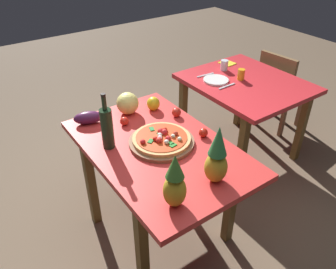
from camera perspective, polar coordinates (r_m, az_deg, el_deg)
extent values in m
plane|color=brown|center=(2.67, -1.42, -15.52)|extent=(10.00, 10.00, 0.00)
cube|color=brown|center=(2.53, -12.82, -8.22)|extent=(0.06, 0.06, 0.73)
cube|color=brown|center=(2.08, -4.38, -19.15)|extent=(0.06, 0.06, 0.73)
cube|color=brown|center=(2.78, 0.46, -2.81)|extent=(0.06, 0.06, 0.73)
cube|color=brown|center=(2.38, 10.54, -11.08)|extent=(0.06, 0.06, 0.73)
cube|color=red|center=(2.16, -1.70, -2.34)|extent=(1.26, 0.81, 0.04)
cube|color=brown|center=(3.26, 2.52, 3.18)|extent=(0.06, 0.06, 0.73)
cube|color=brown|center=(2.79, 12.21, -3.55)|extent=(0.06, 0.06, 0.73)
cube|color=brown|center=(3.73, 12.13, 6.60)|extent=(0.06, 0.06, 0.73)
cube|color=brown|center=(3.33, 21.60, 1.29)|extent=(0.06, 0.06, 0.73)
cube|color=red|center=(3.07, 13.02, 8.42)|extent=(1.01, 0.88, 0.04)
cube|color=brown|center=(3.97, 21.39, 4.03)|extent=(0.04, 0.04, 0.41)
cube|color=brown|center=(4.11, 17.52, 5.85)|extent=(0.04, 0.04, 0.41)
cube|color=brown|center=(3.71, 18.79, 2.47)|extent=(0.04, 0.04, 0.41)
cube|color=brown|center=(3.86, 14.76, 4.45)|extent=(0.04, 0.04, 0.41)
cube|color=brown|center=(3.81, 18.71, 7.19)|extent=(0.44, 0.44, 0.04)
cube|color=brown|center=(3.58, 17.75, 9.56)|extent=(0.40, 0.08, 0.40)
cylinder|color=brown|center=(2.16, -1.09, -1.25)|extent=(0.42, 0.42, 0.02)
cylinder|color=#E5A561|center=(2.14, -1.09, -0.74)|extent=(0.37, 0.37, 0.02)
cylinder|color=#C13C17|center=(2.14, -1.10, -0.45)|extent=(0.33, 0.33, 0.00)
sphere|color=red|center=(2.17, -1.22, 0.53)|extent=(0.04, 0.04, 0.04)
sphere|color=red|center=(2.10, 0.02, -0.71)|extent=(0.04, 0.04, 0.04)
sphere|color=red|center=(2.15, 1.29, 0.14)|extent=(0.03, 0.03, 0.03)
sphere|color=red|center=(2.19, -0.52, 0.81)|extent=(0.03, 0.03, 0.03)
sphere|color=red|center=(2.08, -4.26, -1.27)|extent=(0.03, 0.03, 0.03)
sphere|color=red|center=(2.10, -2.09, -0.84)|extent=(0.03, 0.03, 0.03)
sphere|color=red|center=(2.08, -1.54, -1.04)|extent=(0.04, 0.04, 0.04)
sphere|color=red|center=(2.16, -0.62, 0.38)|extent=(0.04, 0.04, 0.04)
cube|color=#27842C|center=(2.06, 0.85, -1.80)|extent=(0.03, 0.05, 0.00)
cube|color=#27732B|center=(2.09, -2.95, -1.10)|extent=(0.05, 0.05, 0.00)
cube|color=#2B822E|center=(2.08, 0.42, -1.41)|extent=(0.05, 0.04, 0.00)
cube|color=#227B33|center=(2.21, -2.75, 0.95)|extent=(0.05, 0.04, 0.00)
cube|color=#358436|center=(2.16, -1.30, 0.15)|extent=(0.05, 0.04, 0.00)
sphere|color=white|center=(2.13, 0.85, -0.28)|extent=(0.03, 0.03, 0.03)
sphere|color=white|center=(2.11, -1.38, -0.55)|extent=(0.03, 0.03, 0.03)
sphere|color=white|center=(2.07, -0.24, -1.28)|extent=(0.03, 0.03, 0.03)
sphere|color=white|center=(2.10, 1.97, -0.75)|extent=(0.03, 0.03, 0.03)
sphere|color=white|center=(2.13, -1.41, -0.11)|extent=(0.03, 0.03, 0.03)
cylinder|color=black|center=(2.10, -10.21, 0.94)|extent=(0.08, 0.08, 0.26)
cylinder|color=black|center=(2.01, -10.71, 5.20)|extent=(0.03, 0.03, 0.09)
cylinder|color=black|center=(1.98, -10.87, 6.54)|extent=(0.03, 0.03, 0.02)
ellipsoid|color=#AE8F25|center=(1.85, 8.06, -5.49)|extent=(0.13, 0.13, 0.18)
cone|color=#276B37|center=(1.74, 8.51, -1.04)|extent=(0.10, 0.10, 0.17)
ellipsoid|color=#B79523|center=(1.69, 1.13, -9.46)|extent=(0.12, 0.12, 0.18)
cone|color=#376A27|center=(1.59, 1.19, -5.38)|extent=(0.09, 0.09, 0.13)
sphere|color=#EFE173|center=(2.47, -6.83, 5.24)|extent=(0.16, 0.16, 0.16)
ellipsoid|color=yellow|center=(2.52, -2.50, 5.21)|extent=(0.10, 0.10, 0.11)
ellipsoid|color=#4F1C45|center=(2.41, -13.28, 2.77)|extent=(0.16, 0.22, 0.09)
sphere|color=red|center=(2.35, -7.39, 2.24)|extent=(0.06, 0.06, 0.06)
sphere|color=red|center=(2.22, 5.97, 0.30)|extent=(0.06, 0.06, 0.06)
sphere|color=red|center=(2.43, 1.42, 3.77)|extent=(0.07, 0.07, 0.07)
cylinder|color=orange|center=(3.06, 12.21, 9.86)|extent=(0.06, 0.06, 0.10)
cylinder|color=silver|center=(3.23, 9.46, 11.45)|extent=(0.07, 0.07, 0.09)
cylinder|color=white|center=(3.01, 8.07, 9.07)|extent=(0.22, 0.22, 0.02)
cube|color=silver|center=(3.11, 6.32, 9.92)|extent=(0.03, 0.18, 0.01)
cube|color=silver|center=(2.92, 9.90, 8.02)|extent=(0.02, 0.18, 0.01)
cube|color=yellow|center=(3.40, 9.94, 11.78)|extent=(0.15, 0.14, 0.01)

